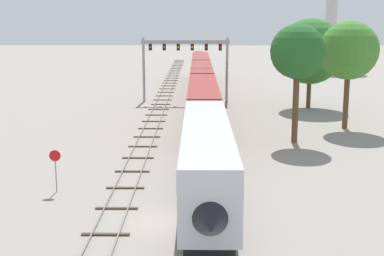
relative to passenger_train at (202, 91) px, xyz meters
name	(u,v)px	position (x,y,z in m)	size (l,w,h in m)	color
ground_plane	(172,222)	(-2.00, -36.56, -2.60)	(400.00, 400.00, 0.00)	gray
track_main	(201,87)	(0.00, 23.44, -2.54)	(2.60, 200.00, 0.16)	slate
track_near	(160,107)	(-5.50, 3.44, -2.54)	(2.60, 160.00, 0.16)	slate
passenger_train	(202,91)	(0.00, 0.00, 0.00)	(3.04, 85.89, 4.80)	silver
signal_gantry	(185,55)	(-2.25, 8.36, 3.87)	(12.10, 0.49, 8.81)	#999BA0
stop_sign	(55,165)	(-10.00, -31.30, -0.73)	(0.76, 0.08, 2.88)	gray
trackside_tree_left	(298,52)	(8.51, -16.46, 5.76)	(5.01, 5.01, 10.95)	brown
trackside_tree_mid	(349,51)	(14.97, -9.98, 5.53)	(6.05, 6.05, 11.20)	brown
trackside_tree_right	(311,51)	(13.75, 2.93, 4.67)	(8.30, 8.30, 11.43)	brown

